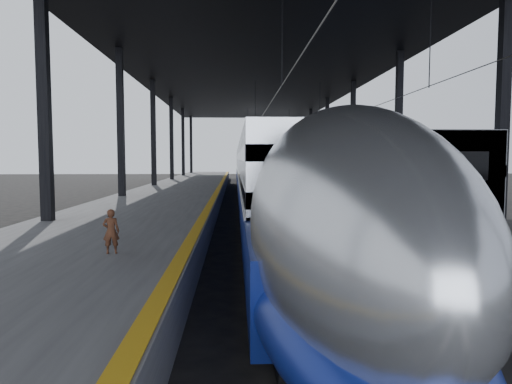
{
  "coord_description": "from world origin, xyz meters",
  "views": [
    {
      "loc": [
        0.42,
        -10.36,
        3.06
      ],
      "look_at": [
        1.09,
        4.0,
        2.0
      ],
      "focal_mm": 32.0,
      "sensor_mm": 36.0,
      "label": 1
    }
  ],
  "objects": [
    {
      "name": "ground",
      "position": [
        0.0,
        0.0,
        0.0
      ],
      "size": [
        160.0,
        160.0,
        0.0
      ],
      "primitive_type": "plane",
      "color": "black",
      "rests_on": "ground"
    },
    {
      "name": "platform",
      "position": [
        -3.5,
        20.0,
        0.5
      ],
      "size": [
        6.0,
        80.0,
        1.0
      ],
      "primitive_type": "cube",
      "color": "#4C4C4F",
      "rests_on": "ground"
    },
    {
      "name": "yellow_strip",
      "position": [
        -0.7,
        20.0,
        1.0
      ],
      "size": [
        0.3,
        80.0,
        0.01
      ],
      "primitive_type": "cube",
      "color": "#C89212",
      "rests_on": "platform"
    },
    {
      "name": "rails",
      "position": [
        4.5,
        20.0,
        0.08
      ],
      "size": [
        6.52,
        80.0,
        0.16
      ],
      "color": "slate",
      "rests_on": "ground"
    },
    {
      "name": "canopy",
      "position": [
        1.9,
        20.0,
        9.12
      ],
      "size": [
        18.0,
        75.0,
        9.47
      ],
      "color": "black",
      "rests_on": "ground"
    },
    {
      "name": "tgv_train",
      "position": [
        2.0,
        24.15,
        1.85
      ],
      "size": [
        2.77,
        65.2,
        3.97
      ],
      "color": "#AEB1B5",
      "rests_on": "ground"
    },
    {
      "name": "second_train",
      "position": [
        7.0,
        30.01,
        1.98
      ],
      "size": [
        2.84,
        56.05,
        3.91
      ],
      "color": "navy",
      "rests_on": "ground"
    },
    {
      "name": "child",
      "position": [
        -2.26,
        -0.46,
        1.49
      ],
      "size": [
        0.38,
        0.27,
        0.97
      ],
      "primitive_type": "imported",
      "rotation": [
        0.0,
        0.0,
        3.25
      ],
      "color": "#4F2B1A",
      "rests_on": "platform"
    }
  ]
}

